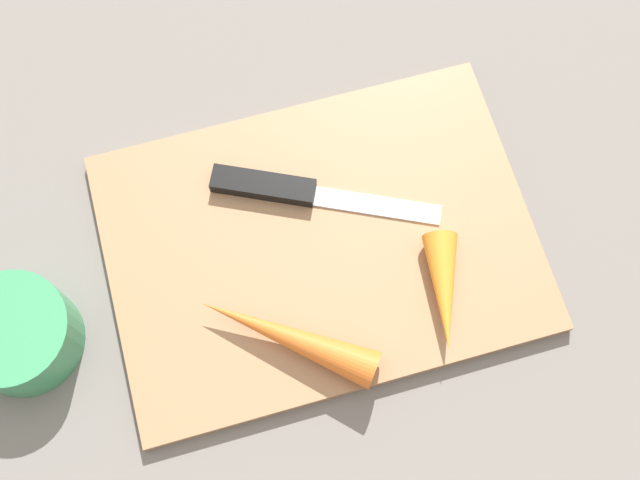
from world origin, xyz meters
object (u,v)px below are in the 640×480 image
carrot_long (287,337)px  cutting_board (320,242)px  small_bowl (18,335)px  knife (278,188)px  carrot_short (444,291)px

carrot_long → cutting_board: bearing=-85.0°
cutting_board → small_bowl: bearing=-176.3°
cutting_board → carrot_long: 0.09m
cutting_board → knife: knife is taller
small_bowl → carrot_short: bearing=-9.7°
carrot_short → small_bowl: small_bowl is taller
cutting_board → carrot_long: bearing=-122.2°
knife → carrot_long: (-0.03, -0.13, 0.01)m
knife → carrot_long: size_ratio=1.27×
carrot_long → carrot_short: bearing=-141.9°
cutting_board → small_bowl: 0.26m
carrot_long → small_bowl: size_ratio=1.60×
cutting_board → carrot_short: carrot_short is taller
knife → small_bowl: (-0.23, -0.07, 0.01)m
carrot_long → small_bowl: (-0.21, 0.06, -0.00)m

